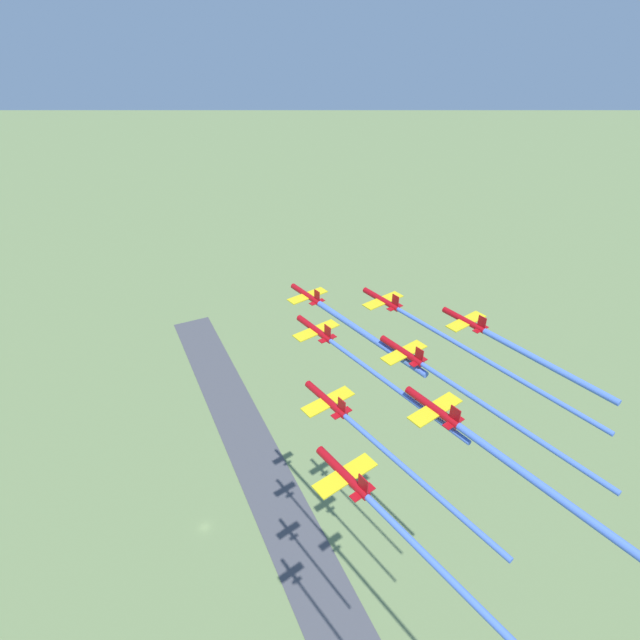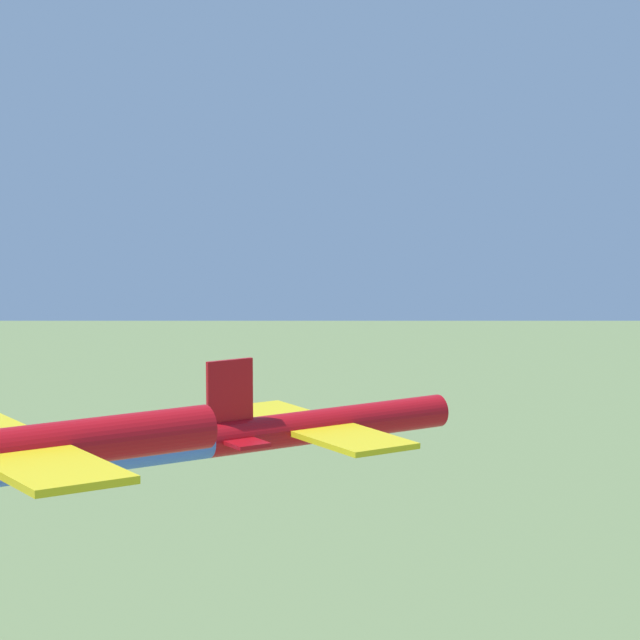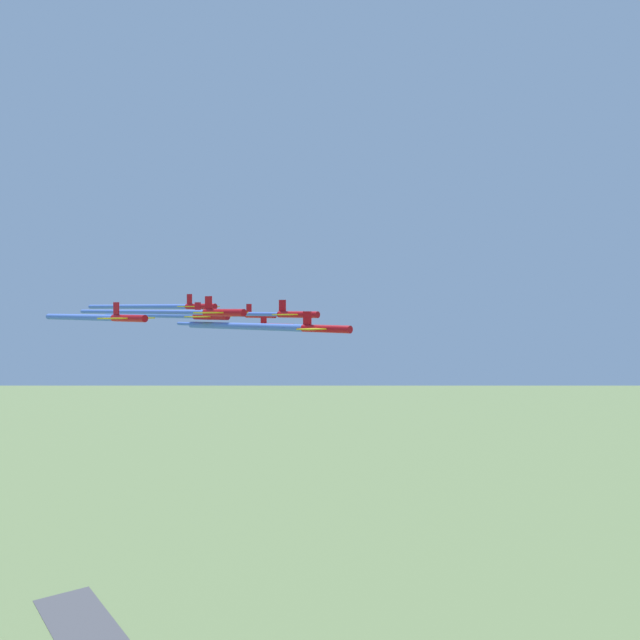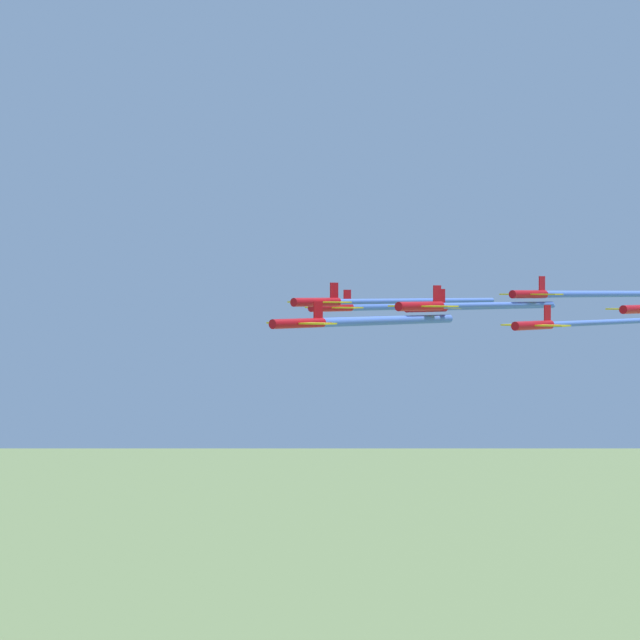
{
  "view_description": "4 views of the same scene",
  "coord_description": "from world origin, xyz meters",
  "px_view_note": "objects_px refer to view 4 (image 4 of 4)",
  "views": [
    {
      "loc": [
        -94.74,
        -97.31,
        182.71
      ],
      "look_at": [
        -5.49,
        -55.21,
        119.73
      ],
      "focal_mm": 28.0,
      "sensor_mm": 36.0,
      "label": 1
    },
    {
      "loc": [
        31.17,
        -100.76,
        133.78
      ],
      "look_at": [
        1.39,
        -48.68,
        125.71
      ],
      "focal_mm": 85.0,
      "sensor_mm": 36.0,
      "label": 2
    },
    {
      "loc": [
        108.62,
        -20.45,
        125.07
      ],
      "look_at": [
        4.22,
        -48.41,
        122.95
      ],
      "focal_mm": 35.0,
      "sensor_mm": 36.0,
      "label": 3
    },
    {
      "loc": [
        -33.99,
        124.45,
        125.78
      ],
      "look_at": [
        -1.6,
        -48.66,
        121.8
      ],
      "focal_mm": 70.0,
      "sensor_mm": 36.0,
      "label": 4
    }
  ],
  "objects_px": {
    "jet_2": "(318,302)",
    "jet_7": "(530,294)",
    "jet_1": "(422,306)",
    "jet_0": "(300,323)",
    "jet_6": "(639,309)",
    "jet_5": "(333,307)",
    "jet_3": "(534,325)",
    "jet_4": "(428,308)"
  },
  "relations": [
    {
      "from": "jet_4",
      "to": "jet_7",
      "type": "height_order",
      "value": "jet_7"
    },
    {
      "from": "jet_6",
      "to": "jet_7",
      "type": "relative_size",
      "value": 1.0
    },
    {
      "from": "jet_5",
      "to": "jet_4",
      "type": "bearing_deg",
      "value": 180.0
    },
    {
      "from": "jet_2",
      "to": "jet_1",
      "type": "bearing_deg",
      "value": 180.0
    },
    {
      "from": "jet_5",
      "to": "jet_7",
      "type": "bearing_deg",
      "value": -150.46
    },
    {
      "from": "jet_4",
      "to": "jet_7",
      "type": "bearing_deg",
      "value": -120.47
    },
    {
      "from": "jet_1",
      "to": "jet_5",
      "type": "bearing_deg",
      "value": -29.54
    },
    {
      "from": "jet_0",
      "to": "jet_3",
      "type": "height_order",
      "value": "jet_0"
    },
    {
      "from": "jet_2",
      "to": "jet_3",
      "type": "distance_m",
      "value": 33.71
    },
    {
      "from": "jet_0",
      "to": "jet_6",
      "type": "relative_size",
      "value": 1.0
    },
    {
      "from": "jet_0",
      "to": "jet_4",
      "type": "bearing_deg",
      "value": -90.0
    },
    {
      "from": "jet_4",
      "to": "jet_2",
      "type": "bearing_deg",
      "value": 59.53
    },
    {
      "from": "jet_1",
      "to": "jet_3",
      "type": "distance_m",
      "value": 19.41
    },
    {
      "from": "jet_4",
      "to": "jet_5",
      "type": "bearing_deg",
      "value": -0.0
    },
    {
      "from": "jet_1",
      "to": "jet_6",
      "type": "height_order",
      "value": "jet_1"
    },
    {
      "from": "jet_0",
      "to": "jet_5",
      "type": "xyz_separation_m",
      "value": [
        2.03,
        -38.29,
        1.74
      ]
    },
    {
      "from": "jet_4",
      "to": "jet_5",
      "type": "distance_m",
      "value": 19.44
    },
    {
      "from": "jet_3",
      "to": "jet_5",
      "type": "relative_size",
      "value": 1.0
    },
    {
      "from": "jet_0",
      "to": "jet_5",
      "type": "height_order",
      "value": "jet_5"
    },
    {
      "from": "jet_3",
      "to": "jet_6",
      "type": "xyz_separation_m",
      "value": [
        -16.24,
        -10.19,
        2.37
      ]
    },
    {
      "from": "jet_2",
      "to": "jet_5",
      "type": "relative_size",
      "value": 1.0
    },
    {
      "from": "jet_0",
      "to": "jet_6",
      "type": "xyz_separation_m",
      "value": [
        -48.72,
        -30.57,
        1.7
      ]
    },
    {
      "from": "jet_3",
      "to": "jet_5",
      "type": "height_order",
      "value": "jet_5"
    },
    {
      "from": "jet_5",
      "to": "jet_6",
      "type": "height_order",
      "value": "jet_5"
    },
    {
      "from": "jet_2",
      "to": "jet_7",
      "type": "distance_m",
      "value": 38.37
    },
    {
      "from": "jet_0",
      "to": "jet_6",
      "type": "height_order",
      "value": "jet_6"
    },
    {
      "from": "jet_3",
      "to": "jet_5",
      "type": "distance_m",
      "value": 38.96
    },
    {
      "from": "jet_0",
      "to": "jet_4",
      "type": "distance_m",
      "value": 33.1
    },
    {
      "from": "jet_7",
      "to": "jet_2",
      "type": "bearing_deg",
      "value": 59.53
    },
    {
      "from": "jet_5",
      "to": "jet_6",
      "type": "relative_size",
      "value": 1.0
    },
    {
      "from": "jet_1",
      "to": "jet_7",
      "type": "height_order",
      "value": "jet_7"
    },
    {
      "from": "jet_4",
      "to": "jet_6",
      "type": "bearing_deg",
      "value": -150.46
    },
    {
      "from": "jet_0",
      "to": "jet_2",
      "type": "height_order",
      "value": "jet_2"
    },
    {
      "from": "jet_1",
      "to": "jet_2",
      "type": "height_order",
      "value": "jet_2"
    },
    {
      "from": "jet_6",
      "to": "jet_7",
      "type": "distance_m",
      "value": 19.58
    },
    {
      "from": "jet_0",
      "to": "jet_2",
      "type": "relative_size",
      "value": 1.0
    },
    {
      "from": "jet_2",
      "to": "jet_6",
      "type": "distance_m",
      "value": 51.05
    },
    {
      "from": "jet_3",
      "to": "jet_6",
      "type": "bearing_deg",
      "value": -120.47
    },
    {
      "from": "jet_3",
      "to": "jet_4",
      "type": "bearing_deg",
      "value": 0.0
    },
    {
      "from": "jet_5",
      "to": "jet_7",
      "type": "distance_m",
      "value": 33.6
    },
    {
      "from": "jet_2",
      "to": "jet_7",
      "type": "bearing_deg",
      "value": -120.47
    },
    {
      "from": "jet_0",
      "to": "jet_4",
      "type": "height_order",
      "value": "jet_4"
    }
  ]
}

